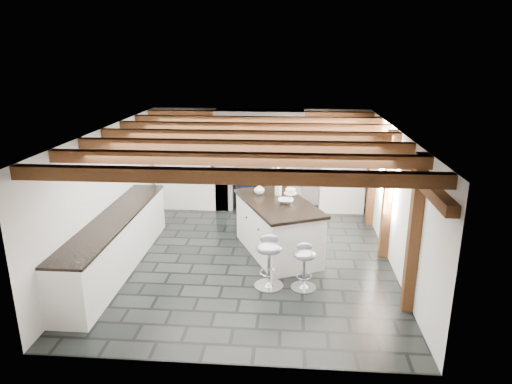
# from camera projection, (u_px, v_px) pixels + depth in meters

# --- Properties ---
(ground) EXTENTS (6.00, 6.00, 0.00)m
(ground) POSITION_uv_depth(u_px,v_px,m) (249.00, 256.00, 8.26)
(ground) COLOR black
(ground) RESTS_ON ground
(room_shell) EXTENTS (6.00, 6.03, 6.00)m
(room_shell) POSITION_uv_depth(u_px,v_px,m) (225.00, 178.00, 9.34)
(room_shell) COLOR white
(room_shell) RESTS_ON ground
(range_cooker) EXTENTS (1.00, 0.63, 0.99)m
(range_cooker) POSITION_uv_depth(u_px,v_px,m) (259.00, 189.00, 10.68)
(range_cooker) COLOR black
(range_cooker) RESTS_ON ground
(kitchen_island) EXTENTS (1.77, 2.25, 1.32)m
(kitchen_island) POSITION_uv_depth(u_px,v_px,m) (277.00, 227.00, 8.28)
(kitchen_island) COLOR white
(kitchen_island) RESTS_ON ground
(bar_stool_near) EXTENTS (0.40, 0.40, 0.74)m
(bar_stool_near) POSITION_uv_depth(u_px,v_px,m) (304.00, 261.00, 7.02)
(bar_stool_near) COLOR silver
(bar_stool_near) RESTS_ON ground
(bar_stool_far) EXTENTS (0.46, 0.46, 0.85)m
(bar_stool_far) POSITION_uv_depth(u_px,v_px,m) (269.00, 256.00, 7.05)
(bar_stool_far) COLOR silver
(bar_stool_far) RESTS_ON ground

